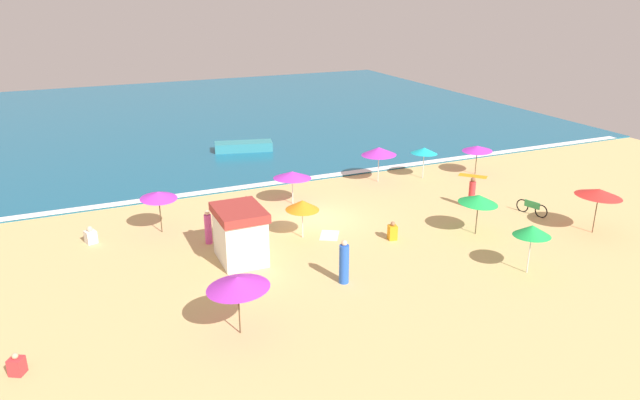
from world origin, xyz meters
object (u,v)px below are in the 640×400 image
at_px(beach_umbrella_6, 532,231).
at_px(beach_umbrella_7, 477,148).
at_px(beach_umbrella_5, 379,151).
at_px(beachgoer_6, 91,236).
at_px(beach_umbrella_8, 302,205).
at_px(beachgoer_3, 247,212).
at_px(beach_umbrella_2, 158,195).
at_px(beachgoer_0, 344,263).
at_px(beach_umbrella_4, 292,175).
at_px(beach_umbrella_9, 599,193).
at_px(beach_umbrella_3, 479,199).
at_px(beachgoer_1, 392,232).
at_px(beach_umbrella_1, 238,283).
at_px(beachgoer_2, 208,228).
at_px(lifeguard_cabana, 240,234).
at_px(parked_bicycle, 532,208).
at_px(beach_umbrella_0, 424,151).
at_px(small_boat_0, 244,146).
at_px(beachgoer_5, 17,365).
at_px(beachgoer_4, 472,193).

relative_size(beach_umbrella_6, beach_umbrella_7, 1.03).
bearing_deg(beach_umbrella_5, beachgoer_6, -171.09).
xyz_separation_m(beach_umbrella_8, beachgoer_3, (-1.96, 2.56, -0.94)).
bearing_deg(beach_umbrella_2, beachgoer_0, -54.99).
relative_size(beach_umbrella_2, beach_umbrella_4, 0.78).
height_order(beach_umbrella_7, beach_umbrella_9, beach_umbrella_9).
distance_m(beach_umbrella_3, beachgoer_1, 4.42).
bearing_deg(beachgoer_6, beach_umbrella_1, -67.85).
xyz_separation_m(beach_umbrella_7, beachgoer_2, (-18.27, -3.74, -0.93)).
height_order(beach_umbrella_3, beachgoer_2, beach_umbrella_3).
xyz_separation_m(beachgoer_0, beachgoer_3, (-1.74, 7.49, -0.15)).
distance_m(beach_umbrella_3, beach_umbrella_8, 8.42).
xyz_separation_m(lifeguard_cabana, beach_umbrella_7, (17.41, 6.07, 0.47)).
bearing_deg(beach_umbrella_9, beach_umbrella_5, 116.65).
relative_size(beach_umbrella_5, parked_bicycle, 1.68).
bearing_deg(beachgoer_1, parked_bicycle, -0.88).
bearing_deg(beach_umbrella_8, beach_umbrella_0, 28.01).
bearing_deg(beach_umbrella_6, small_boat_0, 102.57).
height_order(beach_umbrella_5, beachgoer_0, beach_umbrella_5).
distance_m(beach_umbrella_5, beachgoer_5, 23.26).
height_order(beach_umbrella_6, small_boat_0, beach_umbrella_6).
height_order(beach_umbrella_1, beach_umbrella_7, beach_umbrella_1).
relative_size(beach_umbrella_4, parked_bicycle, 1.68).
height_order(beachgoer_6, small_boat_0, beachgoer_6).
height_order(beach_umbrella_0, beach_umbrella_8, beach_umbrella_0).
distance_m(lifeguard_cabana, beach_umbrella_8, 3.63).
height_order(beach_umbrella_4, small_boat_0, beach_umbrella_4).
relative_size(beach_umbrella_0, beach_umbrella_7, 1.04).
xyz_separation_m(beach_umbrella_1, beachgoer_4, (15.09, 6.87, -1.15)).
bearing_deg(lifeguard_cabana, beach_umbrella_1, -107.17).
distance_m(beach_umbrella_8, beachgoer_4, 9.97).
xyz_separation_m(lifeguard_cabana, parked_bicycle, (15.62, -0.91, -0.85)).
bearing_deg(beachgoer_6, small_boat_0, 48.26).
height_order(beach_umbrella_2, beach_umbrella_4, beach_umbrella_2).
bearing_deg(beachgoer_0, small_boat_0, 83.98).
bearing_deg(beach_umbrella_6, beachgoer_6, 147.07).
distance_m(beach_umbrella_7, beachgoer_4, 6.38).
bearing_deg(beachgoer_2, beachgoer_0, -56.37).
bearing_deg(beach_umbrella_4, beach_umbrella_9, -39.36).
bearing_deg(beach_umbrella_5, beach_umbrella_6, -91.34).
xyz_separation_m(beachgoer_6, small_boat_0, (11.33, 12.69, 0.08)).
bearing_deg(beach_umbrella_5, beach_umbrella_4, -166.29).
bearing_deg(beach_umbrella_1, beachgoer_2, 83.73).
distance_m(lifeguard_cabana, beach_umbrella_1, 5.94).
bearing_deg(small_boat_0, beach_umbrella_2, -122.37).
height_order(beach_umbrella_5, beach_umbrella_6, beach_umbrella_5).
distance_m(beach_umbrella_3, beach_umbrella_5, 9.10).
relative_size(beach_umbrella_5, beachgoer_6, 3.52).
height_order(lifeguard_cabana, beachgoer_2, lifeguard_cabana).
bearing_deg(beach_umbrella_7, beachgoer_0, -145.33).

